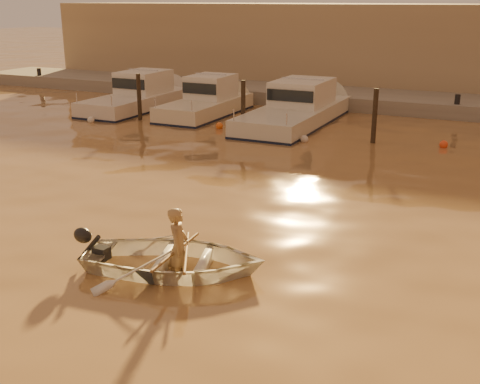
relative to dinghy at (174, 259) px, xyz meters
The scene contains 18 objects.
ground_plane 1.68m from the dinghy, 48.32° to the right, with size 160.00×160.00×0.00m, color #96653C.
dinghy is the anchor object (origin of this frame).
person 0.27m from the dinghy, 16.32° to the left, with size 0.59×0.38×1.61m, color #9D7A4E.
outboard_motor 1.50m from the dinghy, 163.68° to the right, with size 0.90×0.40×0.70m, color black, non-canonical shape.
oar_port 0.30m from the dinghy, 16.32° to the left, with size 0.06×0.06×2.10m, color brown.
oar_starboard 0.18m from the dinghy, 16.32° to the left, with size 0.06×0.06×2.10m, color brown.
moored_boat_0 18.46m from the dinghy, 126.89° to the left, with size 2.35×7.44×1.75m, color silver, non-canonical shape.
moored_boat_1 16.49m from the dinghy, 116.41° to the left, with size 2.20×6.55×1.75m, color beige, non-canonical shape.
moored_boat_2 15.06m from the dinghy, 101.37° to the left, with size 2.65×8.76×1.75m, color silver, non-canonical shape.
piling_0 15.70m from the dinghy, 126.80° to the left, with size 0.18×0.18×2.20m, color #2D2319.
piling_1 13.33m from the dinghy, 109.30° to the left, with size 0.18×0.18×2.20m, color #2D2319.
piling_2 12.61m from the dinghy, 85.89° to the left, with size 0.18×0.18×2.20m, color #2D2319.
fender_a 15.67m from the dinghy, 134.52° to the left, with size 0.30×0.30×0.30m, color silver.
fender_b 13.54m from the dinghy, 113.53° to the left, with size 0.30×0.30×0.30m, color orange.
fender_c 11.73m from the dinghy, 97.09° to the left, with size 0.30×0.30×0.30m, color silver.
fender_d 13.38m from the dinghy, 75.44° to the left, with size 0.30×0.30×0.30m, color #EC461B.
quay 20.29m from the dinghy, 86.89° to the left, with size 52.00×4.00×1.00m, color gray.
waterfront_building 25.88m from the dinghy, 87.55° to the left, with size 46.00×7.00×4.80m, color #9E8466.
Camera 1 is at (4.67, -7.91, 5.10)m, focal length 45.00 mm.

